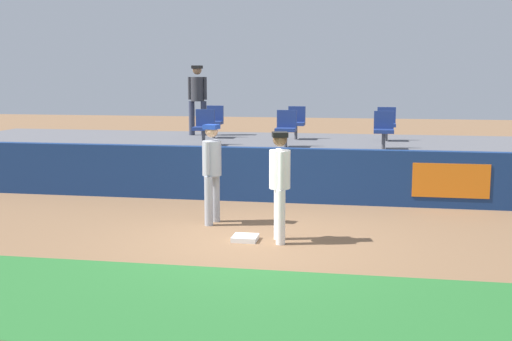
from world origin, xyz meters
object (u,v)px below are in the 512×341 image
Objects in this scene: player_fielder_home at (280,179)px; seat_front_left at (204,125)px; seat_back_center at (296,121)px; seat_front_right at (384,128)px; player_runner_visitor at (212,167)px; first_base at (245,238)px; seat_back_left at (214,120)px; seat_front_center at (286,126)px; spectator_hooded at (197,95)px; seat_back_right at (386,122)px.

seat_front_left is at bearing -166.43° from player_fielder_home.
seat_front_right is at bearing -39.56° from seat_back_center.
player_runner_visitor is 4.77m from seat_front_right.
first_base is 6.98m from seat_back_left.
player_runner_visitor is 2.13× the size of seat_back_left.
seat_front_center is at bearing 172.07° from player_fielder_home.
spectator_hooded reaches higher than player_fielder_home.
seat_back_right is at bearing 0.00° from seat_back_left.
spectator_hooded reaches higher than seat_front_left.
player_runner_visitor is 2.13× the size of seat_back_center.
seat_front_center is 2.80m from seat_back_left.
spectator_hooded is at bearing 138.95° from seat_front_center.
seat_front_left is 1.81m from seat_back_left.
player_runner_visitor reaches higher than first_base.
first_base is at bearing 111.56° from spectator_hooded.
spectator_hooded is at bearing -169.40° from player_fielder_home.
seat_back_center is at bearing -0.00° from seat_back_left.
first_base is 0.48× the size of seat_back_left.
player_runner_visitor is 2.13× the size of seat_front_left.
seat_front_center and seat_back_right have the same top height.
seat_back_center is (0.88, 5.43, 0.44)m from player_runner_visitor.
first_base is 0.23× the size of player_fielder_home.
spectator_hooded is (-3.28, 7.07, 1.09)m from player_fielder_home.
seat_front_right is at bearing -93.15° from seat_back_right.
spectator_hooded is at bearing 154.20° from seat_front_right.
seat_back_right is 1.00× the size of seat_front_left.
player_runner_visitor is at bearing 127.15° from first_base.
seat_back_center is 2.92m from spectator_hooded.
seat_back_right is (3.16, 5.43, 0.45)m from player_runner_visitor.
player_fielder_home is 5.30m from seat_front_left.
seat_front_center is at bearing -90.96° from seat_back_center.
seat_front_right is 4.71m from seat_back_left.
first_base is at bearing -115.59° from seat_front_right.
seat_back_right reaches higher than player_runner_visitor.
seat_front_center is (0.85, 3.63, 0.44)m from player_runner_visitor.
player_runner_visitor is at bearing -141.39° from player_fielder_home.
seat_front_left is 0.44× the size of spectator_hooded.
seat_front_right is (3.06, 3.63, 0.44)m from player_runner_visitor.
seat_back_center reaches higher than player_runner_visitor.
seat_front_right is 0.44× the size of spectator_hooded.
player_runner_visitor is at bearing -120.23° from seat_back_right.
seat_back_right is at bearing 0.01° from seat_back_center.
seat_front_right and seat_back_right have the same top height.
seat_back_center is (-0.49, 6.47, 0.46)m from player_fielder_home.
player_fielder_home is at bearing -85.68° from seat_back_center.
seat_back_center is at bearing 42.33° from seat_front_left.
first_base is 6.66m from seat_back_center.
spectator_hooded is at bearing 108.68° from seat_front_left.
seat_front_left is at bearing -157.06° from seat_back_right.
seat_back_center is 2.18m from seat_back_left.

